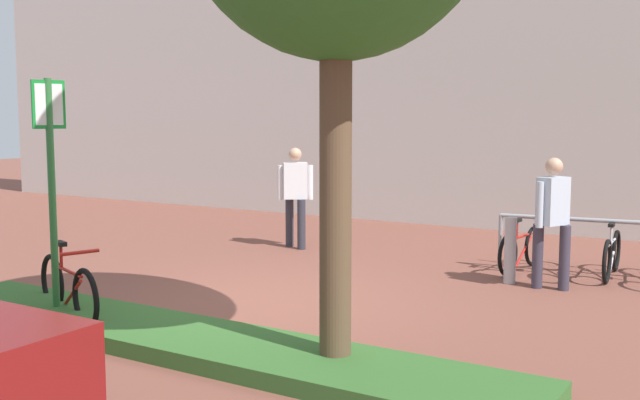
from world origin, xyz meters
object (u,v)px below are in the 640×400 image
Objects in this scene: bike_at_sign at (68,289)px; bollard_steel at (510,250)px; person_shirt_white at (295,191)px; parking_sign_post at (51,165)px; bike_rack_cluster at (636,255)px; person_shirt_blue at (552,215)px.

bike_at_sign is 1.78× the size of bollard_steel.
bike_at_sign is 5.17m from person_shirt_white.
parking_sign_post is 5.27m from person_shirt_white.
person_shirt_white is at bearing -176.71° from bike_rack_cluster.
bike_at_sign is 5.65m from bollard_steel.
person_shirt_white is at bearing 92.88° from parking_sign_post.
bike_at_sign is at bearing 49.30° from parking_sign_post.
bike_at_sign is at bearing -86.14° from person_shirt_white.
person_shirt_blue is (0.56, -0.06, 0.53)m from bollard_steel.
bollard_steel is at bearing -142.17° from bike_rack_cluster.
bollard_steel is at bearing 49.97° from bike_at_sign.
bike_rack_cluster is (5.05, 5.43, -0.00)m from bike_at_sign.
person_shirt_blue reaches higher than bollard_steel.
bike_rack_cluster is 1.58m from person_shirt_blue.
bike_at_sign is 0.43× the size of bike_rack_cluster.
bike_at_sign is 6.01m from person_shirt_blue.
bike_at_sign reaches higher than bike_rack_cluster.
bollard_steel is 0.52× the size of person_shirt_white.
bollard_steel is at bearing -11.24° from person_shirt_white.
person_shirt_white is (-0.35, 5.12, 0.63)m from bike_at_sign.
bike_at_sign is at bearing -134.48° from person_shirt_blue.
parking_sign_post reaches higher than person_shirt_blue.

